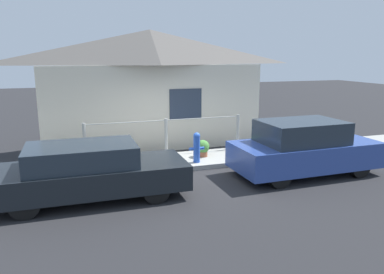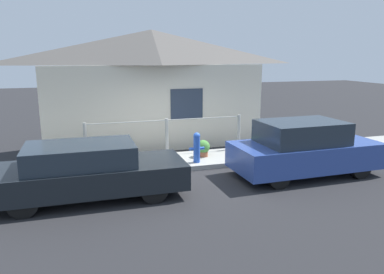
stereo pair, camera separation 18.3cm
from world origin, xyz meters
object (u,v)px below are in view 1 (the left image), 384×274
object	(u,v)px
car_left	(89,171)
fire_hydrant	(197,147)
potted_plant_near_hydrant	(203,148)
car_right	(304,148)

from	to	relation	value
car_left	fire_hydrant	xyz separation A→B (m)	(3.06, 1.53, -0.04)
potted_plant_near_hydrant	car_left	bearing A→B (deg)	-148.93
car_right	potted_plant_near_hydrant	xyz separation A→B (m)	(-2.09, 2.07, -0.31)
car_right	fire_hydrant	bearing A→B (deg)	147.47
car_right	fire_hydrant	xyz separation A→B (m)	(-2.48, 1.53, -0.12)
fire_hydrant	potted_plant_near_hydrant	size ratio (longest dim) A/B	1.73
car_right	fire_hydrant	world-z (taller)	car_right
car_left	car_right	size ratio (longest dim) A/B	1.09
car_right	potted_plant_near_hydrant	bearing A→B (deg)	134.51
car_left	car_right	distance (m)	5.53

